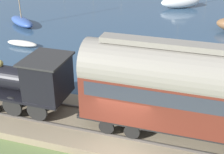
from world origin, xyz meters
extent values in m
plane|color=#607542|center=(0.00, 0.00, 0.00)|extent=(200.00, 200.00, 0.00)
cube|color=#84755B|center=(1.45, 0.00, 0.19)|extent=(4.55, 56.00, 0.39)
cube|color=#4C4742|center=(0.52, 0.00, 0.45)|extent=(0.07, 54.88, 0.12)
cube|color=#4C4742|center=(2.39, 0.00, 0.45)|extent=(0.07, 54.88, 0.12)
cylinder|color=black|center=(0.52, 4.52, 1.07)|extent=(0.12, 1.11, 1.11)
cylinder|color=black|center=(2.39, 4.52, 1.07)|extent=(0.12, 1.11, 1.11)
cylinder|color=black|center=(0.52, 5.97, 1.07)|extent=(0.12, 1.11, 1.11)
cylinder|color=black|center=(2.39, 5.97, 1.07)|extent=(0.12, 1.11, 1.11)
cylinder|color=black|center=(2.39, 7.41, 1.07)|extent=(0.12, 1.11, 1.11)
cube|color=black|center=(1.45, 5.97, 1.52)|extent=(2.37, 5.24, 0.12)
cylinder|color=black|center=(1.45, 7.01, 2.20)|extent=(1.25, 3.15, 1.25)
sphere|color=tan|center=(1.45, 7.01, 2.97)|extent=(0.36, 0.36, 0.36)
cube|color=black|center=(1.45, 4.26, 2.55)|extent=(2.27, 1.83, 1.95)
cube|color=#282828|center=(1.45, 4.26, 3.58)|extent=(2.47, 2.07, 0.10)
cylinder|color=black|center=(0.52, -0.42, 0.89)|extent=(0.12, 0.76, 0.76)
cylinder|color=black|center=(2.39, -0.42, 0.89)|extent=(0.12, 0.76, 0.76)
cylinder|color=black|center=(0.52, 0.83, 0.89)|extent=(0.12, 0.76, 0.76)
cylinder|color=black|center=(2.39, 0.83, 0.89)|extent=(0.12, 0.76, 0.76)
cube|color=black|center=(1.45, -2.66, 1.20)|extent=(1.99, 9.98, 0.16)
cube|color=#5B2319|center=(1.45, -2.66, 2.51)|extent=(2.21, 9.58, 2.46)
cube|color=#2D333D|center=(1.45, -2.66, 2.94)|extent=(2.24, 8.98, 0.69)
cylinder|color=gray|center=(1.45, -2.66, 3.74)|extent=(2.32, 9.58, 2.32)
cube|color=gray|center=(1.45, -2.66, 5.02)|extent=(0.77, 7.99, 0.24)
ellipsoid|color=white|center=(28.02, 0.31, 0.73)|extent=(3.94, 5.12, 1.45)
ellipsoid|color=#335199|center=(15.87, 15.03, 0.41)|extent=(3.58, 4.29, 0.80)
ellipsoid|color=beige|center=(10.63, 11.77, 0.26)|extent=(0.77, 2.88, 0.51)
ellipsoid|color=#B7B2A3|center=(9.91, 4.38, 0.22)|extent=(1.88, 2.54, 0.43)
camera|label=1|loc=(-11.04, -3.04, 9.68)|focal=50.00mm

